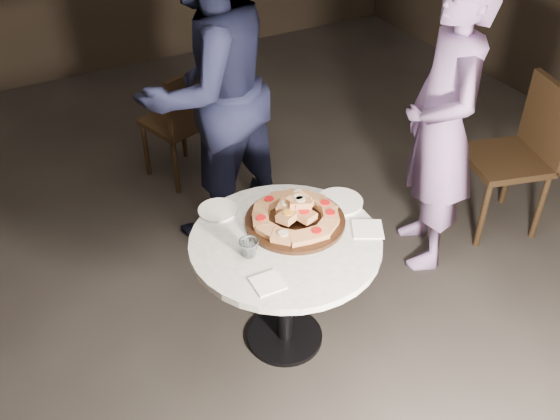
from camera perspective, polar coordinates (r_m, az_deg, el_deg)
name	(u,v)px	position (r m, az deg, el deg)	size (l,w,h in m)	color
floor	(295,313)	(3.33, 1.34, -9.44)	(7.00, 7.00, 0.00)	black
table	(285,260)	(2.85, 0.48, -4.56)	(1.11, 1.11, 0.65)	black
serving_board	(295,221)	(2.86, 1.39, -1.00)	(0.46, 0.46, 0.02)	black
focaccia_pile	(296,213)	(2.83, 1.44, -0.30)	(0.41, 0.41, 0.11)	#B17244
plate_left	(218,210)	(2.94, -5.70, -0.01)	(0.19, 0.19, 0.01)	white
plate_right	(339,202)	(3.00, 5.46, 0.77)	(0.23, 0.23, 0.01)	white
water_glass	(249,248)	(2.66, -2.85, -3.50)	(0.09, 0.09, 0.08)	silver
napkin_near	(268,283)	(2.56, -1.13, -6.70)	(0.12, 0.12, 0.01)	white
napkin_far	(368,229)	(2.85, 8.01, -1.74)	(0.14, 0.14, 0.01)	white
chair_far	(184,118)	(4.12, -8.78, 8.35)	(0.48, 0.49, 0.81)	black
chair_right	(522,148)	(3.89, 21.29, 5.31)	(0.55, 0.54, 0.92)	black
diner_navy	(208,88)	(3.48, -6.63, 10.98)	(0.88, 0.68, 1.81)	black
diner_teal	(441,128)	(3.34, 14.54, 7.30)	(0.60, 0.39, 1.65)	#856AA5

